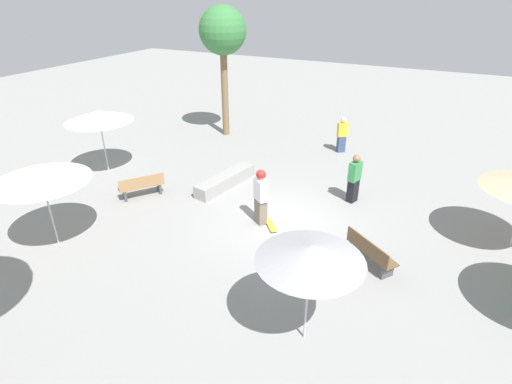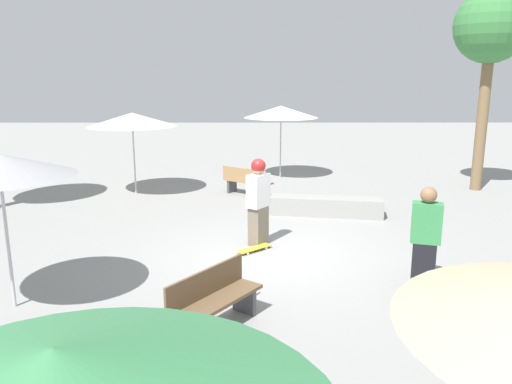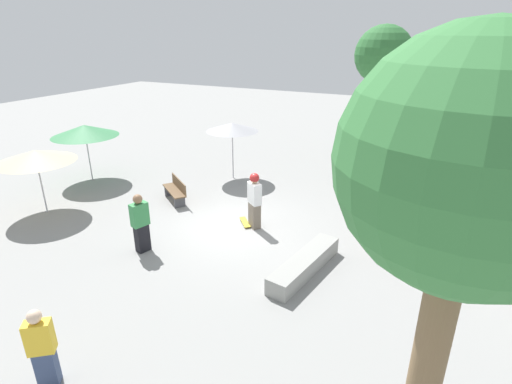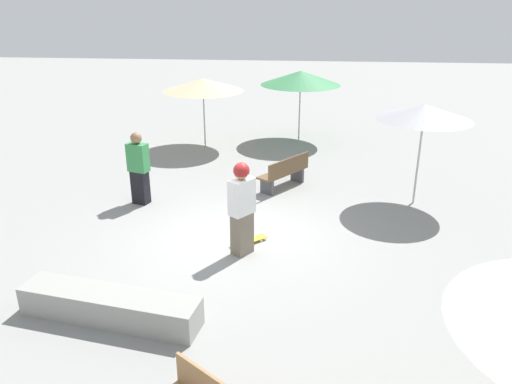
{
  "view_description": "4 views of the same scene",
  "coord_description": "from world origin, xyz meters",
  "px_view_note": "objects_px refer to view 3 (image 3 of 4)",
  "views": [
    {
      "loc": [
        -4.22,
        10.19,
        6.83
      ],
      "look_at": [
        0.81,
        0.09,
        0.97
      ],
      "focal_mm": 28.0,
      "sensor_mm": 36.0,
      "label": 1
    },
    {
      "loc": [
        -9.58,
        0.36,
        3.5
      ],
      "look_at": [
        0.57,
        0.31,
        1.16
      ],
      "focal_mm": 35.0,
      "sensor_mm": 36.0,
      "label": 2
    },
    {
      "loc": [
        5.7,
        -10.19,
        5.97
      ],
      "look_at": [
        0.47,
        0.56,
        1.11
      ],
      "focal_mm": 28.0,
      "sensor_mm": 36.0,
      "label": 3
    },
    {
      "loc": [
        9.18,
        1.39,
        4.74
      ],
      "look_at": [
        0.37,
        0.52,
        1.22
      ],
      "focal_mm": 35.0,
      "sensor_mm": 36.0,
      "label": 4
    }
  ],
  "objects_px": {
    "shade_umbrella_green": "(85,131)",
    "palm_tree_left": "(384,57)",
    "skateboard": "(245,222)",
    "skater_main": "(255,199)",
    "palm_tree_center_left": "(467,178)",
    "concrete_ledge": "(305,264)",
    "bench_far": "(176,190)",
    "bystander_watching": "(141,223)",
    "bystander_far": "(42,349)",
    "bench_near": "(405,242)",
    "shade_umbrella_grey": "(232,127)",
    "shade_umbrella_tan": "(35,156)",
    "shade_umbrella_cream": "(435,150)"
  },
  "relations": [
    {
      "from": "shade_umbrella_green",
      "to": "palm_tree_left",
      "type": "distance_m",
      "value": 12.85
    },
    {
      "from": "palm_tree_left",
      "to": "skateboard",
      "type": "bearing_deg",
      "value": -108.59
    },
    {
      "from": "skater_main",
      "to": "palm_tree_center_left",
      "type": "xyz_separation_m",
      "value": [
        5.36,
        -6.98,
        3.86
      ]
    },
    {
      "from": "concrete_ledge",
      "to": "bench_far",
      "type": "xyz_separation_m",
      "value": [
        -5.95,
        2.43,
        0.19
      ]
    },
    {
      "from": "bench_far",
      "to": "bystander_watching",
      "type": "relative_size",
      "value": 0.88
    },
    {
      "from": "skateboard",
      "to": "bystander_far",
      "type": "xyz_separation_m",
      "value": [
        -0.19,
        -7.3,
        0.75
      ]
    },
    {
      "from": "skateboard",
      "to": "bench_far",
      "type": "distance_m",
      "value": 3.28
    },
    {
      "from": "bench_far",
      "to": "bystander_far",
      "type": "height_order",
      "value": "bystander_far"
    },
    {
      "from": "bench_near",
      "to": "palm_tree_left",
      "type": "xyz_separation_m",
      "value": [
        -2.38,
        7.57,
        4.5
      ]
    },
    {
      "from": "palm_tree_center_left",
      "to": "bystander_watching",
      "type": "xyz_separation_m",
      "value": [
        -7.62,
        4.22,
        -3.98
      ]
    },
    {
      "from": "palm_tree_left",
      "to": "shade_umbrella_green",
      "type": "bearing_deg",
      "value": -146.47
    },
    {
      "from": "skater_main",
      "to": "concrete_ledge",
      "type": "xyz_separation_m",
      "value": [
        2.35,
        -1.77,
        -0.77
      ]
    },
    {
      "from": "concrete_ledge",
      "to": "bench_far",
      "type": "relative_size",
      "value": 1.91
    },
    {
      "from": "palm_tree_left",
      "to": "bystander_watching",
      "type": "height_order",
      "value": "palm_tree_left"
    },
    {
      "from": "shade_umbrella_grey",
      "to": "bystander_watching",
      "type": "bearing_deg",
      "value": -84.31
    },
    {
      "from": "bench_far",
      "to": "bench_near",
      "type": "bearing_deg",
      "value": -145.94
    },
    {
      "from": "concrete_ledge",
      "to": "shade_umbrella_grey",
      "type": "relative_size",
      "value": 1.22
    },
    {
      "from": "skater_main",
      "to": "palm_tree_left",
      "type": "xyz_separation_m",
      "value": [
        2.22,
        7.87,
        3.92
      ]
    },
    {
      "from": "bench_near",
      "to": "shade_umbrella_tan",
      "type": "bearing_deg",
      "value": -42.35
    },
    {
      "from": "shade_umbrella_green",
      "to": "shade_umbrella_cream",
      "type": "xyz_separation_m",
      "value": [
        13.12,
        2.79,
        0.11
      ]
    },
    {
      "from": "shade_umbrella_tan",
      "to": "bystander_watching",
      "type": "height_order",
      "value": "shade_umbrella_tan"
    },
    {
      "from": "bystander_watching",
      "to": "bystander_far",
      "type": "distance_m",
      "value": 4.77
    },
    {
      "from": "shade_umbrella_cream",
      "to": "palm_tree_left",
      "type": "bearing_deg",
      "value": 122.72
    },
    {
      "from": "shade_umbrella_tan",
      "to": "shade_umbrella_grey",
      "type": "distance_m",
      "value": 7.33
    },
    {
      "from": "concrete_ledge",
      "to": "shade_umbrella_tan",
      "type": "distance_m",
      "value": 9.68
    },
    {
      "from": "concrete_ledge",
      "to": "bystander_watching",
      "type": "relative_size",
      "value": 1.67
    },
    {
      "from": "bench_near",
      "to": "shade_umbrella_green",
      "type": "relative_size",
      "value": 0.58
    },
    {
      "from": "shade_umbrella_grey",
      "to": "concrete_ledge",
      "type": "bearing_deg",
      "value": -46.82
    },
    {
      "from": "shade_umbrella_tan",
      "to": "palm_tree_center_left",
      "type": "xyz_separation_m",
      "value": [
        12.51,
        -4.83,
        2.81
      ]
    },
    {
      "from": "bench_near",
      "to": "bystander_far",
      "type": "height_order",
      "value": "bystander_far"
    },
    {
      "from": "skater_main",
      "to": "shade_umbrella_green",
      "type": "distance_m",
      "value": 8.37
    },
    {
      "from": "skateboard",
      "to": "bystander_far",
      "type": "distance_m",
      "value": 7.34
    },
    {
      "from": "skater_main",
      "to": "shade_umbrella_grey",
      "type": "height_order",
      "value": "shade_umbrella_grey"
    },
    {
      "from": "concrete_ledge",
      "to": "palm_tree_left",
      "type": "height_order",
      "value": "palm_tree_left"
    },
    {
      "from": "concrete_ledge",
      "to": "bench_near",
      "type": "relative_size",
      "value": 1.9
    },
    {
      "from": "shade_umbrella_green",
      "to": "palm_tree_center_left",
      "type": "bearing_deg",
      "value": -30.22
    },
    {
      "from": "bystander_watching",
      "to": "shade_umbrella_tan",
      "type": "bearing_deg",
      "value": 100.13
    },
    {
      "from": "bench_far",
      "to": "bystander_watching",
      "type": "xyz_separation_m",
      "value": [
        1.35,
        -3.41,
        0.46
      ]
    },
    {
      "from": "skater_main",
      "to": "concrete_ledge",
      "type": "distance_m",
      "value": 3.04
    },
    {
      "from": "skater_main",
      "to": "shade_umbrella_green",
      "type": "height_order",
      "value": "shade_umbrella_green"
    },
    {
      "from": "skateboard",
      "to": "shade_umbrella_tan",
      "type": "xyz_separation_m",
      "value": [
        -6.76,
        -2.23,
        2.0
      ]
    },
    {
      "from": "skateboard",
      "to": "bench_near",
      "type": "relative_size",
      "value": 0.47
    },
    {
      "from": "skater_main",
      "to": "shade_umbrella_tan",
      "type": "xyz_separation_m",
      "value": [
        -7.16,
        -2.14,
        1.05
      ]
    },
    {
      "from": "bench_near",
      "to": "shade_umbrella_grey",
      "type": "relative_size",
      "value": 0.64
    },
    {
      "from": "concrete_ledge",
      "to": "shade_umbrella_green",
      "type": "height_order",
      "value": "shade_umbrella_green"
    },
    {
      "from": "concrete_ledge",
      "to": "palm_tree_left",
      "type": "distance_m",
      "value": 10.73
    },
    {
      "from": "skateboard",
      "to": "palm_tree_left",
      "type": "distance_m",
      "value": 9.55
    },
    {
      "from": "bystander_watching",
      "to": "bystander_far",
      "type": "bearing_deg",
      "value": -142.18
    },
    {
      "from": "palm_tree_center_left",
      "to": "skater_main",
      "type": "bearing_deg",
      "value": 127.52
    },
    {
      "from": "palm_tree_center_left",
      "to": "bench_far",
      "type": "bearing_deg",
      "value": 139.58
    }
  ]
}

